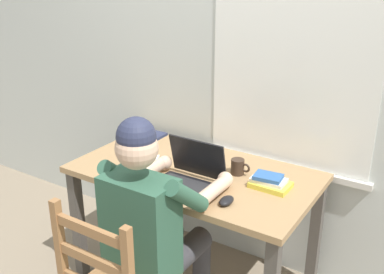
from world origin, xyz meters
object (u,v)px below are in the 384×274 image
Objects in this scene: seated_person at (154,221)px; book_stack_main at (270,182)px; desk at (194,187)px; coffee_mug_white at (129,149)px; laptop at (189,175)px; coffee_mug_dark at (238,167)px; computer_mouse at (226,201)px.

seated_person is 0.63m from book_stack_main.
desk is 1.08× the size of seated_person.
desk is 0.46m from coffee_mug_white.
laptop is 0.52m from coffee_mug_white.
coffee_mug_white is (-0.50, 0.12, -0.01)m from laptop.
coffee_mug_dark is at bearing 58.24° from laptop.
seated_person reaches higher than coffee_mug_white.
seated_person is at bearing -141.80° from computer_mouse.
coffee_mug_white is 0.99× the size of coffee_mug_dark.
coffee_mug_dark reaches higher than computer_mouse.
desk is 4.08× the size of laptop.
seated_person reaches higher than coffee_mug_dark.
laptop is 3.30× the size of computer_mouse.
seated_person reaches higher than desk.
book_stack_main reaches higher than computer_mouse.
computer_mouse is 0.34m from coffee_mug_dark.
seated_person reaches higher than laptop.
coffee_mug_white is 0.87m from book_stack_main.
coffee_mug_dark is (0.23, 0.09, 0.15)m from desk.
coffee_mug_white is (-0.43, -0.04, 0.15)m from desk.
computer_mouse is at bearing 38.20° from seated_person.
book_stack_main is at bearing 29.02° from laptop.
desk is 0.29m from coffee_mug_dark.
desk is 12.24× the size of coffee_mug_white.
seated_person is at bearing -92.88° from laptop.
coffee_mug_white is (-0.49, 0.41, 0.12)m from seated_person.
book_stack_main is at bearing 68.96° from computer_mouse.
computer_mouse reaches higher than desk.
laptop is (0.01, 0.29, 0.13)m from seated_person.
coffee_mug_dark reaches higher than book_stack_main.
book_stack_main reaches higher than desk.
desk is 12.11× the size of coffee_mug_dark.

